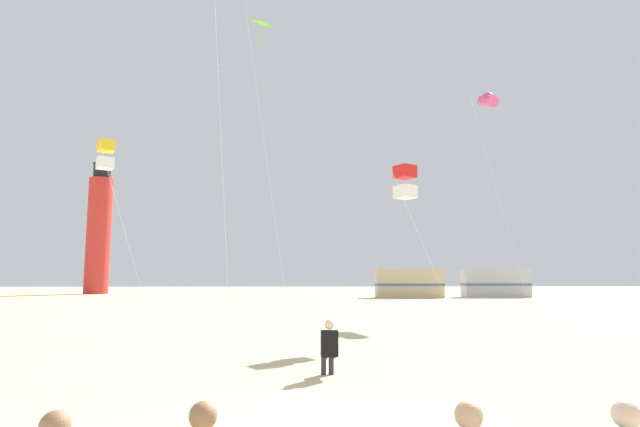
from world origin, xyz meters
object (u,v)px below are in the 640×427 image
at_px(lighthouse_distant, 99,228).
at_px(kite_diamond_lime, 262,37).
at_px(kite_flyer_standing, 329,346).
at_px(kite_box_scarlet, 405,182).
at_px(kite_tube_rainbow, 488,100).
at_px(rv_van_tan, 409,283).
at_px(kite_box_gold, 106,155).
at_px(rv_van_silver, 495,283).

bearing_deg(lighthouse_distant, kite_diamond_lime, -61.05).
height_order(kite_flyer_standing, kite_box_scarlet, kite_box_scarlet).
xyz_separation_m(kite_diamond_lime, kite_tube_rainbow, (13.19, 7.08, -0.29)).
bearing_deg(rv_van_tan, kite_box_gold, -120.33).
relative_size(kite_diamond_lime, rv_van_tan, 2.14).
bearing_deg(kite_box_scarlet, kite_flyer_standing, -115.12).
distance_m(kite_box_gold, rv_van_silver, 41.61).
bearing_deg(lighthouse_distant, kite_flyer_standing, -64.61).
xyz_separation_m(kite_flyer_standing, kite_box_gold, (-8.23, 9.35, 6.18)).
xyz_separation_m(kite_diamond_lime, lighthouse_distant, (-22.38, 40.46, -5.10)).
bearing_deg(rv_van_tan, rv_van_silver, 8.20).
height_order(kite_diamond_lime, kite_box_scarlet, kite_diamond_lime).
bearing_deg(rv_van_tan, lighthouse_distant, 161.06).
distance_m(kite_diamond_lime, kite_box_scarlet, 10.72).
height_order(kite_tube_rainbow, lighthouse_distant, lighthouse_distant).
xyz_separation_m(kite_box_scarlet, rv_van_tan, (7.18, 32.64, -3.87)).
bearing_deg(kite_box_scarlet, kite_box_gold, 165.71).
height_order(kite_box_scarlet, lighthouse_distant, lighthouse_distant).
bearing_deg(kite_diamond_lime, kite_flyer_standing, -78.59).
bearing_deg(kite_flyer_standing, kite_box_scarlet, -118.95).
bearing_deg(kite_box_gold, kite_box_scarlet, -14.29).
distance_m(kite_flyer_standing, kite_tube_rainbow, 24.77).
bearing_deg(lighthouse_distant, kite_box_scarlet, -58.68).
bearing_deg(kite_box_scarlet, kite_diamond_lime, 136.16).
distance_m(lighthouse_distant, rv_van_silver, 45.96).
height_order(kite_box_scarlet, rv_van_tan, kite_box_scarlet).
relative_size(rv_van_tan, rv_van_silver, 0.99).
distance_m(kite_flyer_standing, rv_van_silver, 44.53).
bearing_deg(kite_tube_rainbow, rv_van_tan, 91.76).
height_order(kite_diamond_lime, lighthouse_distant, lighthouse_distant).
bearing_deg(kite_flyer_standing, rv_van_tan, -108.47).
bearing_deg(kite_flyer_standing, kite_diamond_lime, -82.42).
distance_m(kite_flyer_standing, kite_box_scarlet, 8.53).
relative_size(kite_diamond_lime, rv_van_silver, 2.12).
height_order(rv_van_tan, rv_van_silver, same).
bearing_deg(rv_van_silver, kite_flyer_standing, -112.49).
relative_size(kite_tube_rainbow, rv_van_tan, 2.06).
bearing_deg(lighthouse_distant, rv_van_silver, -15.21).
xyz_separation_m(kite_diamond_lime, rv_van_silver, (21.54, 28.52, -11.55)).
bearing_deg(kite_diamond_lime, kite_box_scarlet, -43.84).
relative_size(kite_box_scarlet, kite_tube_rainbow, 0.44).
xyz_separation_m(lighthouse_distant, rv_van_tan, (34.95, -13.00, -6.45)).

